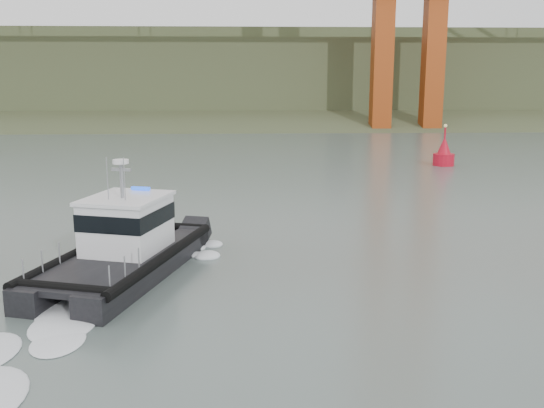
{
  "coord_description": "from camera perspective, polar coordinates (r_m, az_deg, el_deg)",
  "views": [
    {
      "loc": [
        -3.24,
        -20.27,
        8.3
      ],
      "look_at": [
        -2.0,
        7.84,
        2.4
      ],
      "focal_mm": 40.0,
      "sensor_mm": 36.0,
      "label": 1
    }
  ],
  "objects": [
    {
      "name": "ground",
      "position": [
        22.14,
        6.17,
        -10.24
      ],
      "size": [
        400.0,
        400.0,
        0.0
      ],
      "primitive_type": "plane",
      "color": "#51615C",
      "rests_on": "ground"
    },
    {
      "name": "headlands",
      "position": [
        145.81,
        -1.27,
        11.35
      ],
      "size": [
        500.0,
        105.36,
        27.12
      ],
      "color": "#2F3D23",
      "rests_on": "ground"
    },
    {
      "name": "patrol_boat",
      "position": [
        26.67,
        -13.71,
        -3.76
      ],
      "size": [
        6.64,
        11.21,
        5.12
      ],
      "rotation": [
        0.0,
        0.0,
        -0.28
      ],
      "color": "black",
      "rests_on": "ground"
    },
    {
      "name": "nav_buoy",
      "position": [
        60.46,
        15.87,
        4.55
      ],
      "size": [
        2.01,
        2.01,
        4.18
      ],
      "color": "#B80C20",
      "rests_on": "ground"
    }
  ]
}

